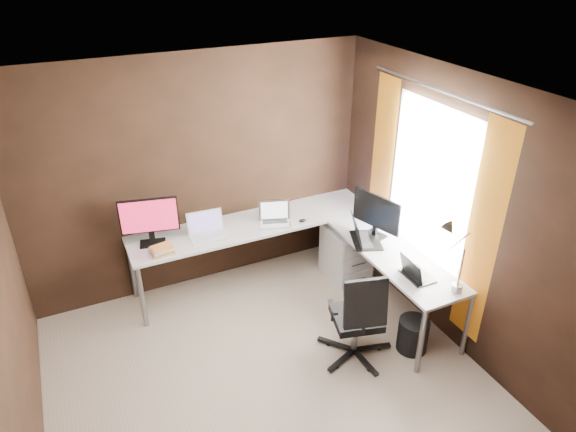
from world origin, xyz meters
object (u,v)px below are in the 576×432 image
Objects in this scene: drawer_pedestal at (346,252)px; book_stack at (162,250)px; office_chair at (356,332)px; laptop_black_big at (363,236)px; monitor_left at (149,219)px; monitor_right at (377,213)px; laptop_black_small at (415,273)px; desk_lamp at (453,248)px; wastebasket at (413,335)px; laptop_silver at (275,218)px; laptop_white at (207,231)px.

book_stack is (-1.97, 0.18, 0.46)m from drawer_pedestal.
book_stack is at bearing 150.78° from office_chair.
drawer_pedestal is 2.57× the size of book_stack.
laptop_black_big is at bearing 70.82° from office_chair.
monitor_left is 2.24m from office_chair.
monitor_left is 0.58× the size of office_chair.
monitor_right reaches higher than laptop_black_small.
desk_lamp is 1.01m from wastebasket.
monitor_right is at bearing -16.73° from book_stack.
office_chair is 0.56m from wastebasket.
laptop_silver is 1.94m from desk_lamp.
laptop_silver is at bearing 111.30° from office_chair.
laptop_white is (0.53, -0.09, -0.22)m from monitor_left.
drawer_pedestal is at bearing -1.84° from laptop_silver.
monitor_left is at bearing -168.01° from laptop_silver.
laptop_black_small is at bearing -91.15° from drawer_pedestal.
laptop_white is 1.63× the size of book_stack.
monitor_left reaches higher than wastebasket.
desk_lamp is (1.59, -1.75, 0.36)m from laptop_white.
laptop_black_big is 1.41× the size of wastebasket.
laptop_white is at bearing 3.19° from monitor_left.
book_stack is at bearing 55.39° from monitor_right.
monitor_left reaches higher than book_stack.
laptop_black_big reaches higher than drawer_pedestal.
office_chair is (-0.58, -1.16, -0.02)m from drawer_pedestal.
laptop_black_small is 0.47m from desk_lamp.
monitor_left reaches higher than laptop_black_small.
monitor_left is at bearing 86.81° from laptop_black_big.
laptop_black_big is at bearing -103.99° from drawer_pedestal.
book_stack is at bearing 144.86° from desk_lamp.
laptop_silver is 1.83m from wastebasket.
office_chair is (-0.56, 0.02, -0.50)m from laptop_black_small.
laptop_white is 1.16× the size of wastebasket.
monitor_right is 1.08m from laptop_silver.
office_chair is at bearing -54.79° from laptop_white.
monitor_left is 2.10m from laptop_black_big.
drawer_pedestal is at bearing 77.96° from office_chair.
desk_lamp is (2.08, -1.62, 0.38)m from book_stack.
laptop_silver is at bearing 31.02° from monitor_right.
laptop_black_big is at bearing 82.91° from monitor_right.
office_chair reaches higher than book_stack.
laptop_white reaches higher than laptop_black_small.
drawer_pedestal is 1.67m from desk_lamp.
book_stack is (-1.95, 1.36, -0.01)m from laptop_black_small.
laptop_silver is at bearing 62.21° from laptop_black_big.
drawer_pedestal is 1.31m from wastebasket.
drawer_pedestal is 1.57× the size of laptop_silver.
book_stack is (-2.02, 0.61, -0.23)m from monitor_right.
laptop_black_big is at bearing -30.97° from laptop_silver.
laptop_silver reaches higher than laptop_black_small.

